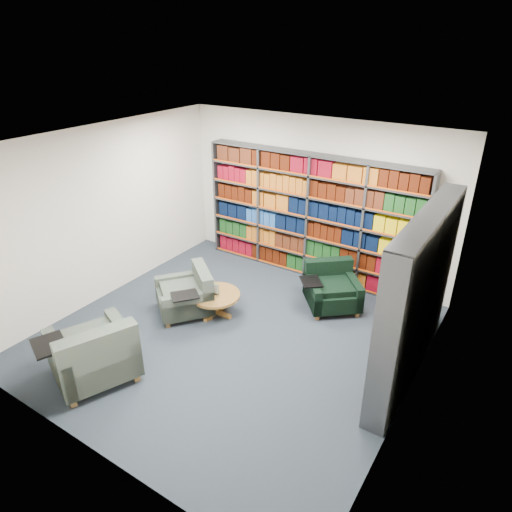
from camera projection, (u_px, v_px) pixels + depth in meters
The scene contains 7 objects.
room_shell at pixel (232, 249), 6.11m from camera, with size 5.02×5.02×2.82m.
bookshelf_back at pixel (310, 217), 8.01m from camera, with size 4.00×0.28×2.20m.
bookshelf_right at pixel (417, 298), 5.55m from camera, with size 0.28×2.50×2.20m.
chair_teal_left at pixel (189, 295), 7.17m from camera, with size 1.12×1.12×0.72m.
chair_green_right at pixel (331, 289), 7.36m from camera, with size 1.10×1.10×0.71m.
chair_teal_front at pixel (95, 357), 5.72m from camera, with size 1.26×1.29×0.88m.
coffee_table at pixel (215, 298), 7.10m from camera, with size 0.77×0.77×0.54m.
Camera 1 is at (3.27, -4.47, 4.00)m, focal length 32.00 mm.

